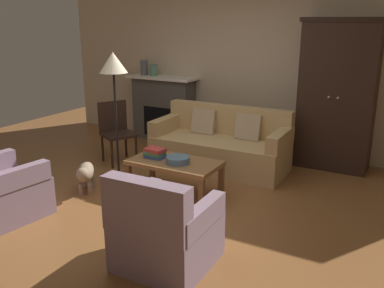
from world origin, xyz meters
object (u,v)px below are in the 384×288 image
Objects in this scene: fruit_bowl at (178,160)px; dog at (86,173)px; mantel_vase_jade at (154,70)px; couch at (221,146)px; floor_lamp at (114,70)px; book_stack at (155,153)px; mantel_vase_slate at (144,68)px; side_chair_wooden at (116,128)px; armoire at (337,95)px; armchair_near_right at (164,233)px; fireplace at (164,107)px; coffee_table at (175,165)px.

fruit_bowl reaches higher than dog.
mantel_vase_jade is (-1.73, 2.07, 0.76)m from fruit_bowl.
floor_lamp is at bearing -135.11° from couch.
couch is 3.88× the size of dog.
dog is at bearing -92.69° from floor_lamp.
floor_lamp is (-0.68, 0.12, 0.97)m from book_stack.
dog is at bearing -157.05° from fruit_bowl.
mantel_vase_slate is 2.13m from floor_lamp.
mantel_vase_jade is 0.21× the size of side_chair_wooden.
side_chair_wooden is at bearing -72.30° from mantel_vase_slate.
armoire is 1.25× the size of floor_lamp.
dog is at bearing 152.36° from armchair_near_right.
mantel_vase_slate is (-1.94, 0.88, 0.93)m from couch.
armoire is 3.34m from mantel_vase_slate.
mantel_vase_slate is (-3.33, 0.06, 0.20)m from armoire.
book_stack is at bearing 34.12° from dog.
armoire is 8.15× the size of mantel_vase_slate.
fruit_bowl is at bearing 22.95° from dog.
fireplace is 1.41m from side_chair_wooden.
mantel_vase_slate is 0.20m from mantel_vase_jade.
side_chair_wooden is (-1.49, 0.68, 0.05)m from fruit_bowl.
side_chair_wooden is (0.44, -1.39, -0.74)m from mantel_vase_slate.
coffee_table is at bearing -126.93° from armoire.
fireplace is at bearing 92.56° from side_chair_wooden.
floor_lamp is (0.90, -1.92, 0.20)m from mantel_vase_slate.
armchair_near_right is 2.55m from floor_lamp.
mantel_vase_slate is at bearing 115.03° from floor_lamp.
coffee_table is 2.75m from mantel_vase_jade.
mantel_vase_slate is 1.63m from side_chair_wooden.
book_stack is 2.69m from mantel_vase_slate.
dog is at bearing -135.04° from armoire.
fruit_bowl is (-0.01, -1.19, 0.14)m from couch.
fruit_bowl is 1.50× the size of mantel_vase_jade.
armoire is at bearing 53.07° from coffee_table.
armchair_near_right is (-0.72, -3.37, -0.74)m from armoire.
coffee_table is (-0.09, -1.14, 0.05)m from couch.
book_stack is 2.57m from mantel_vase_jade.
mantel_vase_slate reaches higher than fireplace.
fireplace is at bearing 150.04° from couch.
book_stack is 1.19m from floor_lamp.
mantel_vase_slate is 0.15× the size of floor_lamp.
armchair_near_right is at bearing -57.10° from fireplace.
mantel_vase_slate is at bearing 155.57° from couch.
fruit_bowl is at bearing -50.10° from mantel_vase_jade.
book_stack is 0.89m from dog.
coffee_table is 2.88m from mantel_vase_slate.
armoire is 4.21× the size of dog.
book_stack is at bearing -177.22° from coffee_table.
dog is (0.49, -2.54, -0.32)m from fireplace.
mantel_vase_slate reaches higher than side_chair_wooden.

